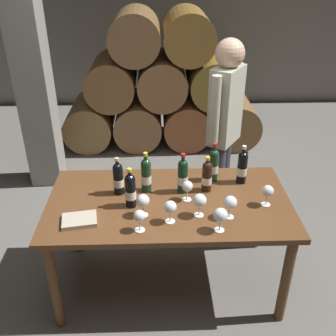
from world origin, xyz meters
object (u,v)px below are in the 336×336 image
object	(u,v)px
wine_bottle_1	(130,190)
sommelier_presenting	(225,121)
wine_glass_1	(187,187)
dining_table	(169,211)
tasting_notebook	(79,220)
wine_bottle_6	(118,178)
wine_glass_3	(139,217)
wine_bottle_3	(207,176)
wine_glass_2	(170,208)
wine_bottle_5	(242,167)
wine_glass_6	(200,201)
wine_glass_4	(230,203)
wine_bottle_0	(183,176)
wine_glass_7	(143,201)
wine_glass_0	(268,192)
wine_bottle_2	(214,165)
wine_bottle_4	(146,175)
wine_glass_5	(220,216)

from	to	relation	value
wine_bottle_1	sommelier_presenting	distance (m)	1.11
wine_glass_1	dining_table	bearing A→B (deg)	-176.58
dining_table	tasting_notebook	bearing A→B (deg)	-159.10
wine_bottle_6	wine_glass_3	world-z (taller)	wine_bottle_6
wine_bottle_3	wine_glass_2	size ratio (longest dim) A/B	1.75
wine_bottle_5	dining_table	bearing A→B (deg)	-157.11
wine_glass_2	wine_glass_6	xyz separation A→B (m)	(0.20, 0.06, 0.00)
wine_glass_4	wine_bottle_1	bearing A→B (deg)	166.69
wine_bottle_0	wine_glass_1	xyz separation A→B (m)	(0.03, -0.11, -0.03)
wine_glass_6	wine_bottle_6	bearing A→B (deg)	152.22
wine_bottle_1	wine_glass_4	size ratio (longest dim) A/B	1.81
wine_glass_1	wine_glass_7	world-z (taller)	wine_glass_7
wine_glass_0	sommelier_presenting	bearing A→B (deg)	101.87
wine_bottle_0	wine_bottle_1	xyz separation A→B (m)	(-0.36, -0.17, -0.01)
dining_table	wine_bottle_0	size ratio (longest dim) A/B	5.52
wine_bottle_0	wine_glass_7	distance (m)	0.40
wine_bottle_2	wine_bottle_6	xyz separation A→B (m)	(-0.70, -0.16, -0.01)
wine_glass_6	tasting_notebook	xyz separation A→B (m)	(-0.78, -0.05, -0.10)
wine_bottle_2	wine_glass_1	bearing A→B (deg)	-129.10
wine_bottle_2	sommelier_presenting	xyz separation A→B (m)	(0.15, 0.48, 0.15)
wine_bottle_4	wine_bottle_5	size ratio (longest dim) A/B	1.02
wine_bottle_0	wine_bottle_2	distance (m)	0.29
wine_bottle_1	wine_bottle_3	distance (m)	0.57
wine_bottle_2	wine_glass_5	bearing A→B (deg)	-93.64
wine_bottle_6	wine_glass_0	world-z (taller)	wine_bottle_6
wine_bottle_3	wine_glass_7	world-z (taller)	wine_bottle_3
wine_glass_1	wine_glass_4	distance (m)	0.34
wine_glass_4	wine_bottle_3	bearing A→B (deg)	108.41
wine_glass_5	wine_bottle_4	bearing A→B (deg)	134.17
dining_table	wine_glass_2	world-z (taller)	wine_glass_2
wine_glass_2	wine_glass_3	size ratio (longest dim) A/B	1.05
wine_bottle_3	wine_bottle_5	distance (m)	0.29
wine_bottle_6	wine_glass_1	distance (m)	0.49
wine_glass_4	sommelier_presenting	xyz separation A→B (m)	(0.10, 0.96, 0.17)
dining_table	tasting_notebook	size ratio (longest dim) A/B	7.73
wine_bottle_6	wine_glass_0	distance (m)	1.04
wine_glass_1	tasting_notebook	distance (m)	0.76
wine_glass_3	wine_glass_7	world-z (taller)	wine_glass_7
wine_glass_2	wine_glass_6	distance (m)	0.20
wine_glass_5	wine_glass_3	bearing A→B (deg)	178.07
sommelier_presenting	wine_glass_2	bearing A→B (deg)	-116.57
wine_bottle_0	sommelier_presenting	distance (m)	0.76
wine_glass_4	wine_glass_0	bearing A→B (deg)	25.67
tasting_notebook	sommelier_presenting	world-z (taller)	sommelier_presenting
wine_glass_0	wine_glass_4	xyz separation A→B (m)	(-0.28, -0.13, 0.00)
wine_bottle_1	sommelier_presenting	xyz separation A→B (m)	(0.75, 0.80, 0.16)
wine_glass_6	wine_glass_1	bearing A→B (deg)	109.40
wine_bottle_1	wine_glass_0	size ratio (longest dim) A/B	1.90
wine_glass_2	wine_glass_6	world-z (taller)	wine_glass_6
dining_table	wine_bottle_0	distance (m)	0.27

